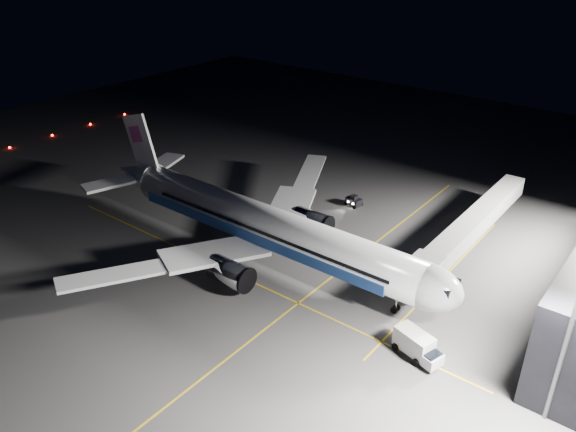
% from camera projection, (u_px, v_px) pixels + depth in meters
% --- Properties ---
extents(ground, '(200.00, 200.00, 0.00)m').
position_uv_depth(ground, '(268.00, 258.00, 80.53)').
color(ground, '#4C4C4F').
rests_on(ground, ground).
extents(guide_line_main, '(0.25, 80.00, 0.01)m').
position_uv_depth(guide_line_main, '(325.00, 282.00, 75.06)').
color(guide_line_main, gold).
rests_on(guide_line_main, ground).
extents(guide_line_cross, '(70.00, 0.25, 0.01)m').
position_uv_depth(guide_line_cross, '(240.00, 276.00, 76.34)').
color(guide_line_cross, gold).
rests_on(guide_line_cross, ground).
extents(guide_line_side, '(0.25, 40.00, 0.01)m').
position_uv_depth(guide_line_side, '(441.00, 280.00, 75.48)').
color(guide_line_side, gold).
rests_on(guide_line_side, ground).
extents(airliner, '(61.48, 54.22, 16.64)m').
position_uv_depth(airliner, '(262.00, 224.00, 78.74)').
color(airliner, silver).
rests_on(airliner, ground).
extents(jet_bridge, '(3.60, 34.40, 6.30)m').
position_uv_depth(jet_bridge, '(469.00, 228.00, 79.00)').
color(jet_bridge, '#B2B2B7').
rests_on(jet_bridge, ground).
extents(floodlight_mast_south, '(2.40, 0.67, 20.70)m').
position_uv_depth(floodlight_mast_south, '(574.00, 315.00, 48.74)').
color(floodlight_mast_south, '#59595E').
rests_on(floodlight_mast_south, ground).
extents(taxiway_lights, '(0.44, 60.44, 0.44)m').
position_uv_depth(taxiway_lights, '(10.00, 148.00, 119.82)').
color(taxiway_lights, '#FF140A').
rests_on(taxiway_lights, ground).
extents(service_truck, '(6.12, 3.81, 2.93)m').
position_uv_depth(service_truck, '(417.00, 345.00, 61.42)').
color(service_truck, silver).
rests_on(service_truck, ground).
extents(baggage_tug, '(2.87, 2.45, 1.87)m').
position_uv_depth(baggage_tug, '(354.00, 201.00, 95.15)').
color(baggage_tug, black).
rests_on(baggage_tug, ground).
extents(safety_cone_a, '(0.36, 0.36, 0.55)m').
position_uv_depth(safety_cone_a, '(307.00, 214.00, 92.00)').
color(safety_cone_a, '#DD3E09').
rests_on(safety_cone_a, ground).
extents(safety_cone_b, '(0.41, 0.41, 0.62)m').
position_uv_depth(safety_cone_b, '(320.00, 257.00, 80.26)').
color(safety_cone_b, '#DD3E09').
rests_on(safety_cone_b, ground).
extents(safety_cone_c, '(0.44, 0.44, 0.66)m').
position_uv_depth(safety_cone_c, '(300.00, 228.00, 87.79)').
color(safety_cone_c, '#DD3E09').
rests_on(safety_cone_c, ground).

